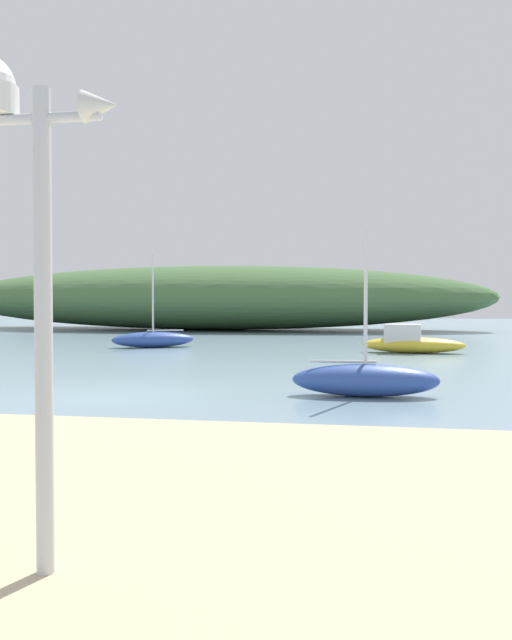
{
  "coord_description": "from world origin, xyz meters",
  "views": [
    {
      "loc": [
        5.64,
        -13.35,
        2.03
      ],
      "look_at": [
        1.77,
        7.84,
        1.37
      ],
      "focal_mm": 38.08,
      "sensor_mm": 36.0,
      "label": 1
    }
  ],
  "objects": [
    {
      "name": "ground_plane",
      "position": [
        0.0,
        0.0,
        0.0
      ],
      "size": [
        120.0,
        120.0,
        0.0
      ],
      "primitive_type": "plane",
      "color": "#7A99A8"
    },
    {
      "name": "distant_hill",
      "position": [
        -5.58,
        30.76,
        2.12
      ],
      "size": [
        37.17,
        10.18,
        4.25
      ],
      "primitive_type": "ellipsoid",
      "color": "#476B3D",
      "rests_on": "ground"
    },
    {
      "name": "mast_structure",
      "position": [
        3.21,
        -9.19,
        2.97
      ],
      "size": [
        1.17,
        0.45,
        3.46
      ],
      "color": "silver",
      "rests_on": "beach_sand"
    },
    {
      "name": "sailboat_west_reach",
      "position": [
        -3.72,
        13.84,
        0.34
      ],
      "size": [
        3.55,
        2.65,
        3.92
      ],
      "color": "#2D4C9E",
      "rests_on": "ground"
    },
    {
      "name": "motorboat_far_left",
      "position": [
        6.79,
        12.79,
        0.41
      ],
      "size": [
        3.91,
        1.42,
        1.08
      ],
      "color": "gold",
      "rests_on": "ground"
    },
    {
      "name": "sailboat_east_reach",
      "position": [
        5.35,
        0.91,
        0.35
      ],
      "size": [
        3.08,
        1.08,
        3.46
      ],
      "color": "#2D4C9E",
      "rests_on": "ground"
    }
  ]
}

